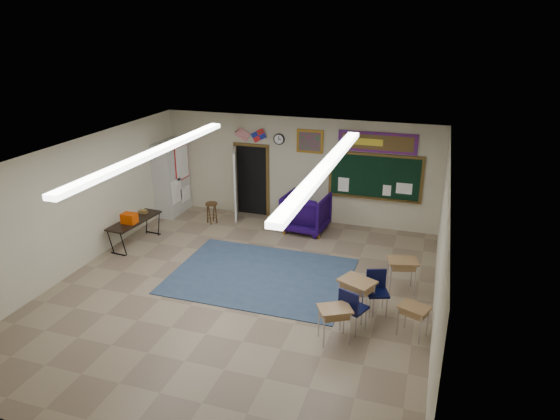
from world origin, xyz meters
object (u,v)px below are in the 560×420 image
(wingback_armchair, at_px, (306,212))
(student_desk_front_left, at_px, (356,296))
(student_desk_front_right, at_px, (402,274))
(folding_table, at_px, (135,231))
(wooden_stool, at_px, (212,213))

(wingback_armchair, distance_m, student_desk_front_left, 4.41)
(student_desk_front_left, bearing_deg, student_desk_front_right, 84.86)
(wingback_armchair, relative_size, folding_table, 0.70)
(wingback_armchair, height_order, wooden_stool, wingback_armchair)
(student_desk_front_left, relative_size, folding_table, 0.48)
(student_desk_front_left, height_order, wooden_stool, student_desk_front_left)
(student_desk_front_left, height_order, student_desk_front_right, student_desk_front_left)
(student_desk_front_right, height_order, folding_table, folding_table)
(wingback_armchair, relative_size, wooden_stool, 1.91)
(wooden_stool, bearing_deg, student_desk_front_left, -36.71)
(student_desk_front_left, xyz_separation_m, folding_table, (-6.05, 1.64, -0.07))
(student_desk_front_left, height_order, folding_table, folding_table)
(student_desk_front_right, bearing_deg, wooden_stool, 142.88)
(folding_table, bearing_deg, student_desk_front_right, 2.02)
(wingback_armchair, distance_m, wooden_stool, 2.74)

